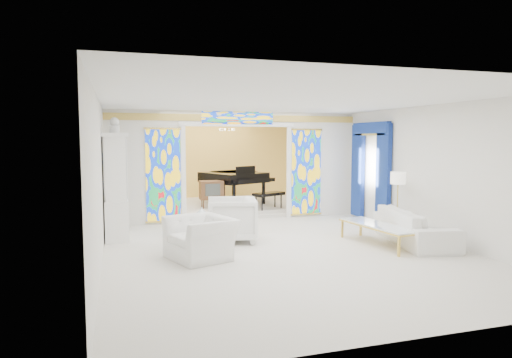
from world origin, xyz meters
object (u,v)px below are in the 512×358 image
object	(u,v)px
armchair_right	(232,219)
coffee_table	(378,226)
tv_console	(211,190)
china_cabinet	(116,187)
armchair_left	(201,238)
grand_piano	(235,177)
sofa	(414,226)

from	to	relation	value
armchair_right	coffee_table	distance (m)	3.15
tv_console	china_cabinet	bearing A→B (deg)	-133.98
china_cabinet	armchair_left	bearing A→B (deg)	-58.28
armchair_right	tv_console	size ratio (longest dim) A/B	1.32
coffee_table	grand_piano	size ratio (longest dim) A/B	0.60
china_cabinet	sofa	bearing A→B (deg)	-21.95
china_cabinet	armchair_right	distance (m)	2.77
sofa	coffee_table	distance (m)	0.88
armchair_right	sofa	distance (m)	3.98
sofa	tv_console	world-z (taller)	tv_console
armchair_left	tv_console	xyz separation A→B (m)	(1.25, 5.12, 0.32)
coffee_table	armchair_left	bearing A→B (deg)	179.52
sofa	coffee_table	size ratio (longest dim) A/B	1.19
armchair_left	tv_console	distance (m)	5.28
china_cabinet	grand_piano	size ratio (longest dim) A/B	0.79
china_cabinet	sofa	world-z (taller)	china_cabinet
china_cabinet	coffee_table	world-z (taller)	china_cabinet
sofa	coffee_table	bearing A→B (deg)	99.98
sofa	grand_piano	world-z (taller)	grand_piano
sofa	grand_piano	distance (m)	6.57
sofa	grand_piano	xyz separation A→B (m)	(-2.45, 6.06, 0.65)
grand_piano	tv_console	xyz separation A→B (m)	(-0.96, -0.88, -0.30)
armchair_left	armchair_right	size ratio (longest dim) A/B	1.12
armchair_right	tv_console	distance (m)	3.89
armchair_right	grand_piano	size ratio (longest dim) A/B	0.31
china_cabinet	grand_piano	bearing A→B (deg)	43.92
sofa	grand_piano	size ratio (longest dim) A/B	0.72
armchair_right	tv_console	world-z (taller)	tv_console
china_cabinet	armchair_right	bearing A→B (deg)	-26.03
armchair_left	coffee_table	world-z (taller)	armchair_left
sofa	armchair_right	bearing A→B (deg)	82.73
tv_console	armchair_left	bearing A→B (deg)	-102.15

